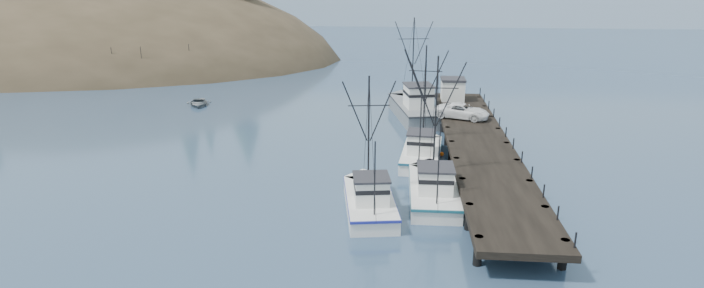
% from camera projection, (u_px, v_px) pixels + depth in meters
% --- Properties ---
extents(ground, '(400.00, 400.00, 0.00)m').
position_uv_depth(ground, '(308.00, 229.00, 39.30)').
color(ground, navy).
rests_on(ground, ground).
extents(pier, '(6.00, 44.00, 2.00)m').
position_uv_depth(pier, '(479.00, 145.00, 52.82)').
color(pier, black).
rests_on(pier, ground).
extents(headland, '(134.80, 78.00, 51.00)m').
position_uv_depth(headland, '(33.00, 76.00, 121.64)').
color(headland, '#382D1E').
rests_on(headland, ground).
extents(distant_ridge, '(360.00, 40.00, 26.00)m').
position_uv_depth(distant_ridge, '(412.00, 22.00, 199.94)').
color(distant_ridge, '#9EB2C6').
rests_on(distant_ridge, ground).
extents(distant_ridge_far, '(180.00, 25.00, 18.00)m').
position_uv_depth(distant_ridge_far, '(285.00, 18.00, 218.39)').
color(distant_ridge_far, silver).
rests_on(distant_ridge_far, ground).
extents(moored_sailboats, '(20.31, 20.63, 6.35)m').
position_uv_depth(moored_sailboats, '(178.00, 76.00, 95.06)').
color(moored_sailboats, silver).
rests_on(moored_sailboats, ground).
extents(trawler_near, '(3.87, 11.62, 11.78)m').
position_uv_depth(trawler_near, '(433.00, 188.00, 44.57)').
color(trawler_near, silver).
rests_on(trawler_near, ground).
extents(trawler_mid, '(4.90, 10.74, 10.65)m').
position_uv_depth(trawler_mid, '(369.00, 199.00, 42.41)').
color(trawler_mid, silver).
rests_on(trawler_mid, ground).
extents(trawler_far, '(4.51, 11.16, 11.38)m').
position_uv_depth(trawler_far, '(422.00, 152.00, 53.55)').
color(trawler_far, silver).
rests_on(trawler_far, ground).
extents(work_vessel, '(6.97, 15.00, 12.59)m').
position_uv_depth(work_vessel, '(414.00, 108.00, 69.15)').
color(work_vessel, slate).
rests_on(work_vessel, ground).
extents(pier_shed, '(3.00, 3.20, 2.80)m').
position_uv_depth(pier_shed, '(453.00, 89.00, 69.48)').
color(pier_shed, silver).
rests_on(pier_shed, pier).
extents(pickup_truck, '(6.51, 4.71, 1.64)m').
position_uv_depth(pickup_truck, '(462.00, 111.00, 60.92)').
color(pickup_truck, silver).
rests_on(pickup_truck, pier).
extents(motorboat, '(4.78, 5.69, 1.01)m').
position_uv_depth(motorboat, '(198.00, 105.00, 75.57)').
color(motorboat, '#596063').
rests_on(motorboat, ground).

